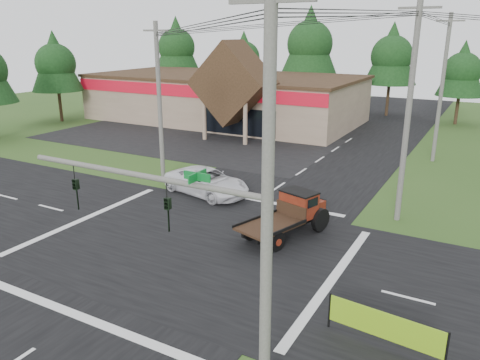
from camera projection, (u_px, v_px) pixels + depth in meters
The scene contains 19 objects.
ground at pixel (193, 244), 22.60m from camera, with size 120.00×120.00×0.00m, color #2E4E1C.
road_ns at pixel (193, 244), 22.59m from camera, with size 12.00×120.00×0.02m, color black.
road_ew at pixel (193, 244), 22.59m from camera, with size 120.00×12.00×0.02m, color black.
parking_apron at pixel (185, 139), 44.91m from camera, with size 28.00×14.00×0.02m, color black.
cvs_building at pixel (225, 96), 53.69m from camera, with size 30.40×18.20×9.19m.
traffic_signal_mast at pixel (209, 244), 12.32m from camera, with size 8.12×0.24×7.00m.
utility_pole_nr at pixel (267, 213), 11.18m from camera, with size 2.00×0.30×11.00m.
utility_pole_nw at pixel (159, 101), 31.35m from camera, with size 2.00×0.30×10.50m.
utility_pole_ne at pixel (408, 112), 23.81m from camera, with size 2.00×0.30×11.50m.
utility_pole_n at pixel (442, 88), 35.54m from camera, with size 2.00×0.30×11.20m.
tree_row_a at pixel (176, 45), 67.41m from camera, with size 6.72×6.72×12.12m.
tree_row_b at pixel (244, 56), 64.87m from camera, with size 5.60×5.60×10.10m.
tree_row_c at pixel (310, 42), 58.81m from camera, with size 7.28×7.28×13.13m.
tree_row_d at pixel (392, 54), 55.44m from camera, with size 6.16×6.16×11.11m.
tree_row_e at pixel (463, 69), 50.48m from camera, with size 5.04×5.04×9.09m.
tree_side_w at pixel (55, 62), 52.04m from camera, with size 5.60×5.60×10.10m.
antique_flatbed_truck at pixel (285, 216), 23.13m from camera, with size 2.00×5.23×2.19m, color #61190D, non-canonical shape.
roadside_banner at pixel (384, 330), 14.99m from camera, with size 3.88×0.11×1.32m, color #78AB16, non-canonical shape.
white_pickup at pixel (207, 182), 29.42m from camera, with size 2.66×5.78×1.61m, color white.
Camera 1 is at (11.98, -16.94, 9.75)m, focal length 35.00 mm.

